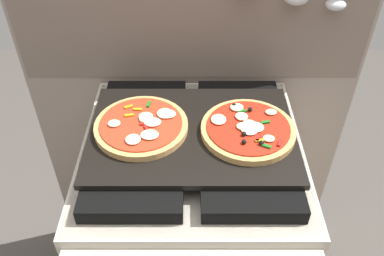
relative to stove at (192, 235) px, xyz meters
The scene contains 5 objects.
kitchen_backsplash 0.48m from the stove, 89.53° to the left, with size 1.10×0.09×1.55m.
stove is the anchor object (origin of this frame).
baking_tray 0.46m from the stove, 90.00° to the left, with size 0.54×0.38×0.02m, color black.
pizza_left 0.50m from the stove, behind, with size 0.25×0.25×0.03m.
pizza_right 0.50m from the stove, ahead, with size 0.25×0.25×0.03m.
Camera 1 is at (-0.00, -0.81, 1.63)m, focal length 38.48 mm.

